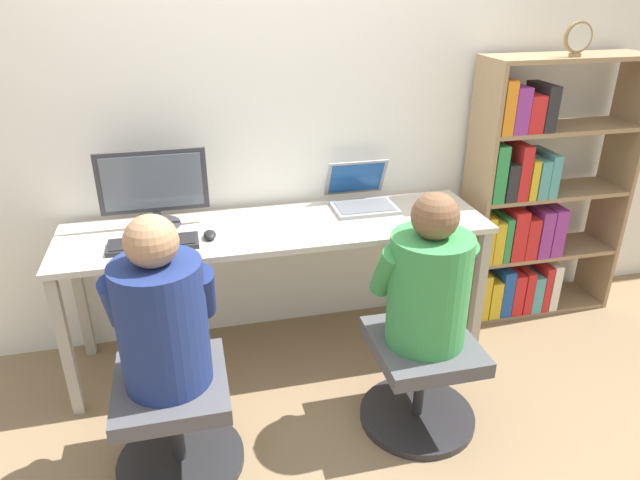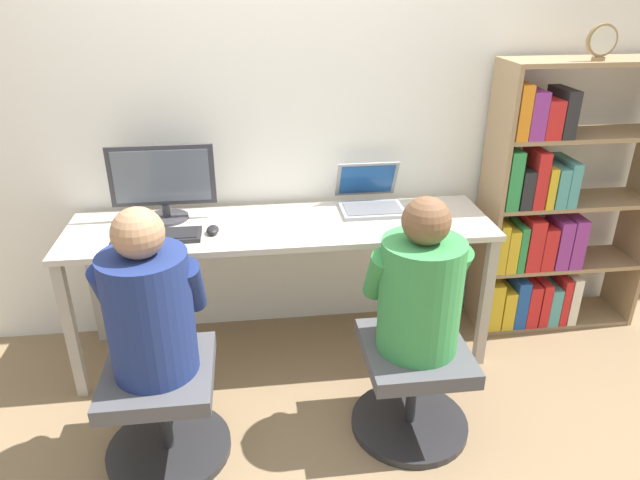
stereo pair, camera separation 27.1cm
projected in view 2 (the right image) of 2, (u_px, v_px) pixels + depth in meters
The scene contains 13 objects.
ground_plane at pixel (289, 381), 2.95m from camera, with size 14.00×14.00×0.00m, color #846B4C.
wall_back at pixel (274, 104), 2.96m from camera, with size 10.00×0.05×2.60m.
desk at pixel (282, 238), 2.91m from camera, with size 2.14×0.56×0.77m.
desktop_monitor at pixel (163, 183), 2.85m from camera, with size 0.52×0.22×0.39m.
laptop at pixel (371, 199), 3.05m from camera, with size 0.33×0.34×0.23m.
keyboard at pixel (157, 236), 2.71m from camera, with size 0.41×0.16×0.03m.
computer_mouse_by_keyboard at pixel (213, 230), 2.77m from camera, with size 0.06×0.10×0.04m.
office_chair_left at pixel (163, 407), 2.41m from camera, with size 0.54×0.54×0.45m.
office_chair_right at pixel (412, 382), 2.55m from camera, with size 0.54×0.54×0.45m.
person_at_monitor at pixel (149, 304), 2.20m from camera, with size 0.42×0.36×0.70m.
person_at_laptop at pixel (420, 287), 2.35m from camera, with size 0.42×0.36×0.69m.
bookshelf at pixel (546, 219), 3.18m from camera, with size 0.93×0.30×1.53m.
desk_clock at pixel (602, 41), 2.73m from camera, with size 0.15×0.03×0.17m.
Camera 2 is at (-0.14, -2.36, 1.91)m, focal length 32.00 mm.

